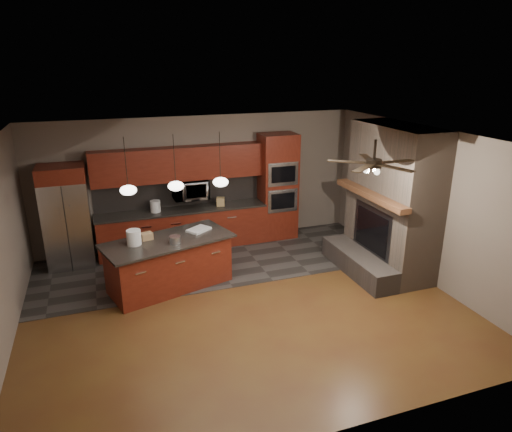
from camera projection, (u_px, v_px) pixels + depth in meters
name	position (u px, v px, depth m)	size (l,w,h in m)	color
ground	(243.00, 304.00, 7.69)	(7.00, 7.00, 0.00)	brown
ceiling	(241.00, 138.00, 6.78)	(7.00, 6.00, 0.02)	white
back_wall	(200.00, 181.00, 9.91)	(7.00, 0.02, 2.80)	slate
right_wall	(424.00, 204.00, 8.33)	(0.02, 6.00, 2.80)	slate
slate_tile_patch	(216.00, 261.00, 9.30)	(7.00, 2.40, 0.01)	#373432
fireplace_column	(389.00, 206.00, 8.58)	(1.30, 2.10, 2.80)	#746253
back_cabinetry	(182.00, 209.00, 9.70)	(3.59, 0.64, 2.20)	maroon
oven_tower	(278.00, 187.00, 10.24)	(0.80, 0.63, 2.38)	maroon
microwave	(190.00, 189.00, 9.63)	(0.73, 0.41, 0.50)	silver
refrigerator	(67.00, 217.00, 8.84)	(0.86, 0.75, 2.03)	silver
kitchen_island	(169.00, 263.00, 8.13)	(2.42, 1.59, 0.92)	maroon
white_bucket	(134.00, 237.00, 7.72)	(0.24, 0.24, 0.26)	white
paint_can	(175.00, 240.00, 7.79)	(0.20, 0.20, 0.13)	#B9BABF
paint_tray	(199.00, 230.00, 8.38)	(0.40, 0.28, 0.04)	silver
cardboard_box	(147.00, 236.00, 7.96)	(0.20, 0.14, 0.13)	#9B7850
counter_bucket	(155.00, 206.00, 9.44)	(0.21, 0.21, 0.24)	silver
counter_box	(221.00, 202.00, 9.84)	(0.17, 0.13, 0.19)	tan
pendant_left	(128.00, 190.00, 7.16)	(0.26, 0.26, 0.92)	black
pendant_center	(176.00, 186.00, 7.39)	(0.26, 0.26, 0.92)	black
pendant_right	(221.00, 182.00, 7.63)	(0.26, 0.26, 0.92)	black
ceiling_fan	(374.00, 163.00, 6.74)	(1.27, 1.33, 0.41)	black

